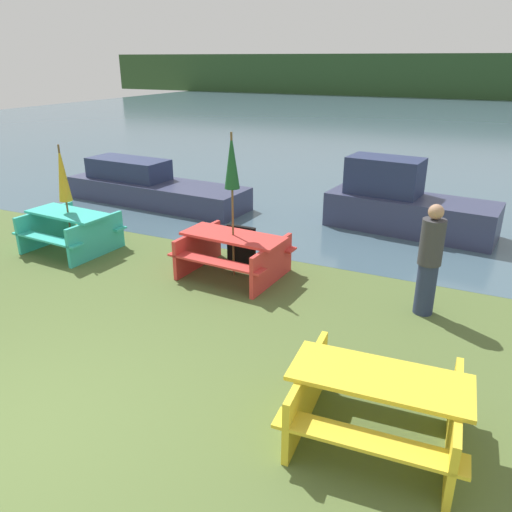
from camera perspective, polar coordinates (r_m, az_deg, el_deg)
name	(u,v)px	position (r m, az deg, el deg)	size (l,w,h in m)	color
ground_plane	(16,436)	(5.86, -25.78, -18.08)	(60.00, 60.00, 0.00)	#516633
water	(432,120)	(33.55, 19.44, 14.40)	(60.00, 50.00, 0.00)	#425B6B
far_treeline	(464,76)	(53.29, 22.66, 18.43)	(80.00, 1.60, 4.00)	#284723
picnic_table_yellow	(377,401)	(5.18, 13.69, -15.80)	(1.79, 1.49, 0.74)	yellow
picnic_table_teal	(70,228)	(10.41, -20.48, 3.04)	(1.75, 1.49, 0.78)	#33B7A8
picnic_table_red	(233,251)	(8.61, -2.60, 0.61)	(1.86, 1.49, 0.74)	red
umbrella_darkgreen	(232,163)	(8.19, -2.78, 10.54)	(0.25, 0.25, 2.46)	brown
umbrella_gold	(62,174)	(10.15, -21.26, 8.70)	(0.25, 0.25, 2.07)	brown
boat	(150,187)	(13.45, -11.97, 7.68)	(5.06, 1.65, 1.09)	#333856
boat_second	(404,205)	(11.40, 16.53, 5.63)	(3.68, 1.62, 1.55)	#333856
person	(429,260)	(7.58, 19.20, -0.48)	(0.33, 0.33, 1.67)	#283351
signboard	(241,246)	(9.06, -1.69, 1.17)	(0.55, 0.08, 0.75)	black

